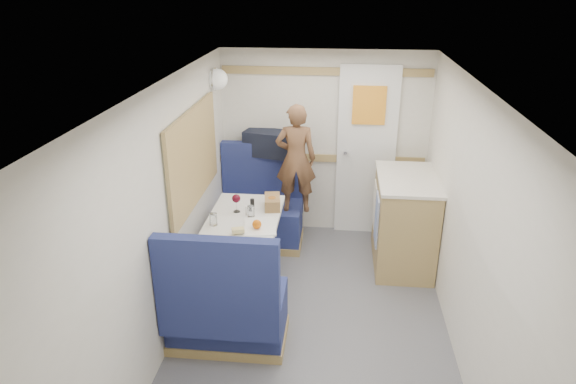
# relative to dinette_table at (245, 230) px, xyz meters

# --- Properties ---
(floor) EXTENTS (4.50, 4.50, 0.00)m
(floor) POSITION_rel_dinette_table_xyz_m (0.65, -1.00, -0.57)
(floor) COLOR #515156
(floor) RESTS_ON ground
(ceiling) EXTENTS (4.50, 4.50, 0.00)m
(ceiling) POSITION_rel_dinette_table_xyz_m (0.65, -1.00, 1.43)
(ceiling) COLOR silver
(ceiling) RESTS_ON wall_back
(wall_back) EXTENTS (2.20, 0.02, 2.00)m
(wall_back) POSITION_rel_dinette_table_xyz_m (0.65, 1.25, 0.43)
(wall_back) COLOR silver
(wall_back) RESTS_ON floor
(wall_left) EXTENTS (0.02, 4.50, 2.00)m
(wall_left) POSITION_rel_dinette_table_xyz_m (-0.45, -1.00, 0.43)
(wall_left) COLOR silver
(wall_left) RESTS_ON floor
(wall_right) EXTENTS (0.02, 4.50, 2.00)m
(wall_right) POSITION_rel_dinette_table_xyz_m (1.75, -1.00, 0.43)
(wall_right) COLOR silver
(wall_right) RESTS_ON floor
(oak_trim_low) EXTENTS (2.15, 0.02, 0.08)m
(oak_trim_low) POSITION_rel_dinette_table_xyz_m (0.65, 1.23, 0.28)
(oak_trim_low) COLOR olive
(oak_trim_low) RESTS_ON wall_back
(oak_trim_high) EXTENTS (2.15, 0.02, 0.08)m
(oak_trim_high) POSITION_rel_dinette_table_xyz_m (0.65, 1.23, 1.21)
(oak_trim_high) COLOR olive
(oak_trim_high) RESTS_ON wall_back
(side_window) EXTENTS (0.04, 1.30, 0.72)m
(side_window) POSITION_rel_dinette_table_xyz_m (-0.43, 0.00, 0.68)
(side_window) COLOR #AEBC9F
(side_window) RESTS_ON wall_left
(rear_door) EXTENTS (0.62, 0.12, 1.86)m
(rear_door) POSITION_rel_dinette_table_xyz_m (1.10, 1.22, 0.41)
(rear_door) COLOR white
(rear_door) RESTS_ON wall_back
(dinette_table) EXTENTS (0.62, 0.92, 0.72)m
(dinette_table) POSITION_rel_dinette_table_xyz_m (0.00, 0.00, 0.00)
(dinette_table) COLOR white
(dinette_table) RESTS_ON floor
(bench_far) EXTENTS (0.90, 0.59, 1.05)m
(bench_far) POSITION_rel_dinette_table_xyz_m (-0.00, 0.86, -0.27)
(bench_far) COLOR navy
(bench_far) RESTS_ON floor
(bench_near) EXTENTS (0.90, 0.59, 1.05)m
(bench_near) POSITION_rel_dinette_table_xyz_m (-0.00, -0.86, -0.27)
(bench_near) COLOR navy
(bench_near) RESTS_ON floor
(ledge) EXTENTS (0.90, 0.14, 0.04)m
(ledge) POSITION_rel_dinette_table_xyz_m (-0.00, 1.12, 0.31)
(ledge) COLOR olive
(ledge) RESTS_ON bench_far
(dome_light) EXTENTS (0.20, 0.20, 0.20)m
(dome_light) POSITION_rel_dinette_table_xyz_m (-0.39, 0.85, 1.18)
(dome_light) COLOR white
(dome_light) RESTS_ON wall_left
(galley_counter) EXTENTS (0.57, 0.92, 0.92)m
(galley_counter) POSITION_rel_dinette_table_xyz_m (1.47, 0.55, -0.10)
(galley_counter) COLOR olive
(galley_counter) RESTS_ON floor
(person) EXTENTS (0.42, 0.29, 1.11)m
(person) POSITION_rel_dinette_table_xyz_m (0.39, 0.73, 0.44)
(person) COLOR brown
(person) RESTS_ON bench_far
(duffel_bag) EXTENTS (0.60, 0.38, 0.26)m
(duffel_bag) POSITION_rel_dinette_table_xyz_m (0.09, 1.12, 0.47)
(duffel_bag) COLOR black
(duffel_bag) RESTS_ON ledge
(tray) EXTENTS (0.32, 0.38, 0.02)m
(tray) POSITION_rel_dinette_table_xyz_m (0.17, -0.24, 0.16)
(tray) COLOR white
(tray) RESTS_ON dinette_table
(orange_fruit) EXTENTS (0.08, 0.08, 0.08)m
(orange_fruit) POSITION_rel_dinette_table_xyz_m (0.16, -0.29, 0.21)
(orange_fruit) COLOR orange
(orange_fruit) RESTS_ON tray
(cheese_block) EXTENTS (0.11, 0.09, 0.03)m
(cheese_block) POSITION_rel_dinette_table_xyz_m (0.01, -0.38, 0.19)
(cheese_block) COLOR #DECE80
(cheese_block) RESTS_ON tray
(wine_glass) EXTENTS (0.08, 0.08, 0.17)m
(wine_glass) POSITION_rel_dinette_table_xyz_m (-0.08, 0.05, 0.28)
(wine_glass) COLOR white
(wine_glass) RESTS_ON dinette_table
(tumbler_left) EXTENTS (0.07, 0.07, 0.11)m
(tumbler_left) POSITION_rel_dinette_table_xyz_m (-0.23, -0.23, 0.21)
(tumbler_left) COLOR white
(tumbler_left) RESTS_ON dinette_table
(tumbler_right) EXTENTS (0.06, 0.06, 0.10)m
(tumbler_right) POSITION_rel_dinette_table_xyz_m (0.06, -0.04, 0.21)
(tumbler_right) COLOR white
(tumbler_right) RESTS_ON dinette_table
(beer_glass) EXTENTS (0.07, 0.07, 0.11)m
(beer_glass) POSITION_rel_dinette_table_xyz_m (0.22, 0.15, 0.21)
(beer_glass) COLOR #924F15
(beer_glass) RESTS_ON dinette_table
(pepper_grinder) EXTENTS (0.04, 0.04, 0.10)m
(pepper_grinder) POSITION_rel_dinette_table_xyz_m (0.05, 0.11, 0.21)
(pepper_grinder) COLOR black
(pepper_grinder) RESTS_ON dinette_table
(salt_grinder) EXTENTS (0.03, 0.03, 0.08)m
(salt_grinder) POSITION_rel_dinette_table_xyz_m (0.02, 0.00, 0.19)
(salt_grinder) COLOR white
(salt_grinder) RESTS_ON dinette_table
(bread_loaf) EXTENTS (0.17, 0.27, 0.11)m
(bread_loaf) POSITION_rel_dinette_table_xyz_m (0.22, 0.17, 0.21)
(bread_loaf) COLOR brown
(bread_loaf) RESTS_ON dinette_table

